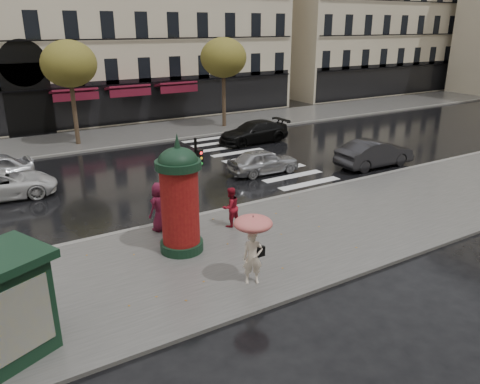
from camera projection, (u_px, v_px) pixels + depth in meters
ground at (252, 240)px, 17.21m from camera, size 160.00×160.00×0.00m
near_sidewalk at (260, 244)px, 16.79m from camera, size 90.00×7.00×0.12m
far_sidewalk at (105, 138)px, 32.47m from camera, size 90.00×6.00×0.12m
near_kerb at (214, 212)px, 19.60m from camera, size 90.00×0.25×0.14m
far_kerb at (118, 147)px, 30.05m from camera, size 90.00×0.25×0.14m
zebra_crossing at (250, 158)px, 27.87m from camera, size 3.60×11.75×0.01m
tree_far_left at (69, 64)px, 28.96m from camera, size 3.40×3.40×6.64m
tree_far_right at (223, 58)px, 34.34m from camera, size 3.40×3.40×6.64m
woman_umbrella at (253, 238)px, 13.71m from camera, size 1.15×1.15×2.22m
woman_red at (230, 207)px, 17.90m from camera, size 0.86×0.72×1.57m
man_burgundy at (160, 207)px, 17.51m from camera, size 1.09×0.94×1.88m
morris_column at (180, 196)px, 15.58m from camera, size 1.53×1.53×4.12m
traffic_light at (198, 175)px, 17.21m from camera, size 0.26×0.35×3.53m
newsstand at (1, 306)px, 10.63m from camera, size 2.71×2.54×2.60m
car_silver at (263, 161)px, 24.76m from camera, size 3.95×1.71×1.33m
car_darkgrey at (374, 153)px, 25.91m from camera, size 4.64×1.73×1.52m
car_white at (3, 185)px, 21.21m from camera, size 4.84×2.61×1.29m
car_black at (254, 132)px, 31.24m from camera, size 4.96×2.12×1.43m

